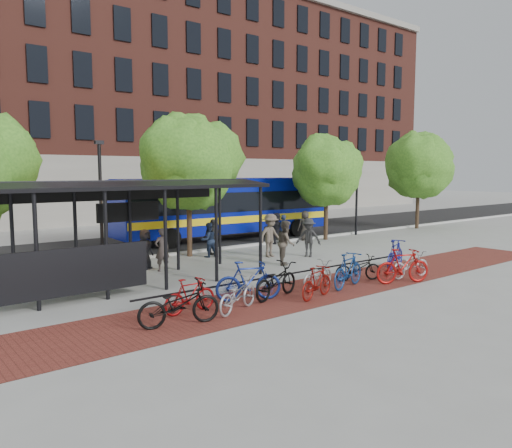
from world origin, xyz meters
TOP-DOWN VIEW (x-y plane):
  - ground at (0.00, 0.00)m, footprint 160.00×160.00m
  - asphalt_street at (0.00, 8.00)m, footprint 160.00×8.00m
  - curb at (0.00, 4.00)m, footprint 160.00×0.25m
  - brick_strip at (-2.00, -5.00)m, footprint 24.00×3.00m
  - bike_rack_rail at (-3.30, -4.10)m, footprint 12.00×0.05m
  - building_brick at (10.00, 26.00)m, footprint 55.00×14.00m
  - bus_shelter at (-8.13, -0.48)m, footprint 10.60×3.07m
  - tree_b at (-2.90, 3.35)m, footprint 5.15×4.20m
  - tree_c at (6.09, 3.35)m, footprint 4.66×3.80m
  - tree_d at (15.10, 3.35)m, footprint 5.39×4.40m
  - lamp_post_left at (-7.00, 3.60)m, footprint 0.35×0.20m
  - lamp_post_right at (9.00, 3.60)m, footprint 0.35×0.20m
  - bus at (1.64, 6.99)m, footprint 13.07×3.62m
  - bike_0 at (-8.63, -5.52)m, footprint 2.24×1.17m
  - bike_1 at (-7.82, -4.71)m, footprint 1.66×0.54m
  - bike_2 at (-6.70, -5.39)m, footprint 1.95×1.30m
  - bike_3 at (-5.76, -4.67)m, footprint 2.09×1.34m
  - bike_4 at (-4.89, -4.93)m, footprint 2.18×1.22m
  - bike_5 at (-3.95, -5.76)m, footprint 1.74×0.86m
  - bike_6 at (-2.95, -4.81)m, footprint 1.82×0.98m
  - bike_7 at (-2.12, -5.42)m, footprint 2.06×1.05m
  - bike_8 at (-1.00, -4.91)m, footprint 1.85×1.26m
  - bike_9 at (-0.13, -6.17)m, footprint 2.11×1.32m
  - bike_10 at (0.87, -5.79)m, footprint 1.93×0.83m
  - bike_11 at (1.76, -4.48)m, footprint 2.07×1.19m
  - pedestrian_0 at (-5.96, 1.80)m, footprint 0.93×0.81m
  - pedestrian_1 at (-5.62, 1.01)m, footprint 0.63×0.43m
  - pedestrian_2 at (-2.47, 2.54)m, footprint 0.80×0.65m
  - pedestrian_3 at (-0.24, 0.82)m, footprint 1.32×0.82m
  - pedestrian_4 at (-1.95, 2.98)m, footprint 1.02×0.50m
  - pedestrian_5 at (2.70, 3.80)m, footprint 1.59×0.61m
  - pedestrian_6 at (4.85, 3.80)m, footprint 0.97×0.82m
  - pedestrian_7 at (2.99, 3.61)m, footprint 0.67×0.57m
  - pedestrian_8 at (-0.95, -1.01)m, footprint 1.12×1.14m
  - pedestrian_9 at (1.17, -0.21)m, footprint 1.16×1.31m

SIDE VIEW (x-z plane):
  - ground at x=0.00m, z-range 0.00..0.00m
  - bike_rack_rail at x=-3.30m, z-range -0.47..0.47m
  - brick_strip at x=-2.00m, z-range 0.00..0.01m
  - asphalt_street at x=0.00m, z-range 0.00..0.01m
  - curb at x=0.00m, z-range 0.00..0.12m
  - bike_6 at x=-2.95m, z-range 0.00..0.91m
  - bike_8 at x=-1.00m, z-range 0.00..0.92m
  - bike_2 at x=-6.70m, z-range 0.00..0.97m
  - bike_10 at x=0.87m, z-range 0.00..0.99m
  - bike_1 at x=-7.82m, z-range 0.00..0.99m
  - bike_5 at x=-3.95m, z-range 0.00..1.01m
  - bike_4 at x=-4.89m, z-range 0.00..1.09m
  - bike_0 at x=-8.63m, z-range 0.00..1.12m
  - bike_7 at x=-2.12m, z-range 0.00..1.19m
  - bike_11 at x=1.76m, z-range 0.00..1.20m
  - bike_3 at x=-5.76m, z-range 0.00..1.22m
  - bike_9 at x=-0.13m, z-range 0.00..1.23m
  - pedestrian_7 at x=2.99m, z-range 0.00..1.57m
  - pedestrian_2 at x=-2.47m, z-range 0.00..1.58m
  - pedestrian_0 at x=-5.96m, z-range 0.00..1.60m
  - pedestrian_4 at x=-1.95m, z-range 0.00..1.68m
  - pedestrian_5 at x=2.70m, z-range 0.00..1.68m
  - pedestrian_6 at x=4.85m, z-range 0.00..1.68m
  - pedestrian_1 at x=-5.62m, z-range 0.00..1.69m
  - pedestrian_9 at x=1.17m, z-range 0.00..1.76m
  - pedestrian_8 at x=-0.95m, z-range 0.00..1.86m
  - pedestrian_3 at x=-0.24m, z-range 0.00..1.97m
  - bus at x=1.64m, z-range 0.26..3.75m
  - lamp_post_left at x=-7.00m, z-range 0.18..5.31m
  - lamp_post_right at x=9.00m, z-range 0.18..5.31m
  - bus_shelter at x=-8.13m, z-range 1.20..4.80m
  - tree_c at x=6.09m, z-range 1.09..7.02m
  - tree_b at x=-2.90m, z-range 1.22..7.69m
  - tree_d at x=15.10m, z-range 1.19..7.74m
  - building_brick at x=10.00m, z-range 0.00..20.00m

